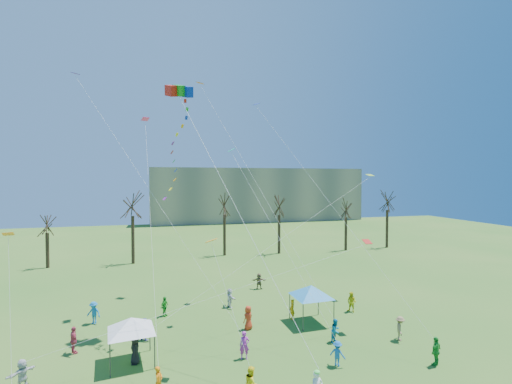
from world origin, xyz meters
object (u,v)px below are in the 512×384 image
object	(u,v)px
canopy_tent_white	(131,324)
canopy_tent_blue	(311,291)
distant_building	(257,194)
big_box_kite	(181,151)

from	to	relation	value
canopy_tent_white	canopy_tent_blue	xyz separation A→B (m)	(13.86, 2.99, 0.12)
distant_building	canopy_tent_white	size ratio (longest dim) A/B	15.25
canopy_tent_white	big_box_kite	bearing A→B (deg)	47.87
distant_building	big_box_kite	size ratio (longest dim) A/B	2.80
big_box_kite	canopy_tent_white	bearing A→B (deg)	-132.13
big_box_kite	canopy_tent_blue	size ratio (longest dim) A/B	5.15
distant_building	canopy_tent_blue	world-z (taller)	distant_building
distant_building	big_box_kite	distance (m)	77.16
distant_building	canopy_tent_white	bearing A→B (deg)	-111.09
canopy_tent_blue	distant_building	bearing A→B (deg)	78.04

